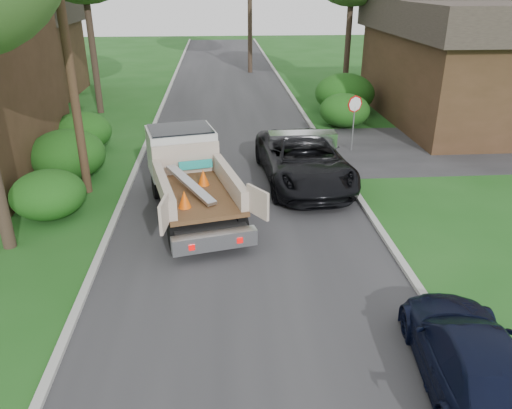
{
  "coord_description": "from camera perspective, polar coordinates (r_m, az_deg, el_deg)",
  "views": [
    {
      "loc": [
        -0.69,
        -12.07,
        7.0
      ],
      "look_at": [
        0.28,
        0.75,
        1.2
      ],
      "focal_mm": 35.0,
      "sensor_mm": 36.0,
      "label": 1
    }
  ],
  "objects": [
    {
      "name": "black_pickup",
      "position": [
        18.73,
        5.44,
        5.12
      ],
      "size": [
        3.29,
        6.53,
        1.77
      ],
      "primitive_type": "imported",
      "rotation": [
        0.0,
        0.0,
        0.06
      ],
      "color": "black",
      "rests_on": "ground"
    },
    {
      "name": "utility_pole",
      "position": [
        17.8,
        -20.84,
        16.91
      ],
      "size": [
        2.42,
        1.25,
        10.0
      ],
      "color": "#382619",
      "rests_on": "ground"
    },
    {
      "name": "navy_suv",
      "position": [
        10.36,
        23.44,
        -15.86
      ],
      "size": [
        2.38,
        4.74,
        1.32
      ],
      "primitive_type": "imported",
      "rotation": [
        0.0,
        0.0,
        3.02
      ],
      "color": "black",
      "rests_on": "ground"
    },
    {
      "name": "stop_sign",
      "position": [
        22.49,
        11.18,
        10.4
      ],
      "size": [
        0.71,
        0.32,
        2.48
      ],
      "color": "slate",
      "rests_on": "ground"
    },
    {
      "name": "hedge_left_a",
      "position": [
        17.21,
        -22.65,
        1.08
      ],
      "size": [
        2.34,
        2.34,
        1.53
      ],
      "primitive_type": "ellipsoid",
      "color": "#143D0E",
      "rests_on": "ground"
    },
    {
      "name": "side_street",
      "position": [
        25.57,
        25.8,
        5.96
      ],
      "size": [
        16.0,
        7.0,
        0.02
      ],
      "primitive_type": "cube",
      "color": "#28282B",
      "rests_on": "ground"
    },
    {
      "name": "house_left_far",
      "position": [
        36.61,
        -25.81,
        15.81
      ],
      "size": [
        7.56,
        7.56,
        6.0
      ],
      "color": "#3A2717",
      "rests_on": "ground"
    },
    {
      "name": "hedge_left_c",
      "position": [
        23.71,
        -19.28,
        7.89
      ],
      "size": [
        2.6,
        2.6,
        1.7
      ],
      "primitive_type": "ellipsoid",
      "color": "#143D0E",
      "rests_on": "ground"
    },
    {
      "name": "curb_left",
      "position": [
        23.38,
        -12.58,
        6.43
      ],
      "size": [
        0.2,
        90.0,
        0.12
      ],
      "primitive_type": "cube",
      "color": "#9E9E99",
      "rests_on": "ground"
    },
    {
      "name": "hedge_right_a",
      "position": [
        26.61,
        10.09,
        10.55
      ],
      "size": [
        2.6,
        2.6,
        1.7
      ],
      "primitive_type": "ellipsoid",
      "color": "#143D0E",
      "rests_on": "ground"
    },
    {
      "name": "hedge_right_b",
      "position": [
        29.57,
        10.09,
        12.42
      ],
      "size": [
        3.38,
        3.38,
        2.21
      ],
      "primitive_type": "ellipsoid",
      "color": "#143D0E",
      "rests_on": "ground"
    },
    {
      "name": "house_right",
      "position": [
        29.69,
        24.04,
        14.85
      ],
      "size": [
        9.72,
        12.96,
        6.2
      ],
      "rotation": [
        0.0,
        0.0,
        1.57
      ],
      "color": "#3A2717",
      "rests_on": "ground"
    },
    {
      "name": "road",
      "position": [
        23.16,
        -2.42,
        6.68
      ],
      "size": [
        8.0,
        90.0,
        0.02
      ],
      "primitive_type": "cube",
      "color": "#28282B",
      "rests_on": "ground"
    },
    {
      "name": "hedge_left_b",
      "position": [
        20.38,
        -20.76,
        5.36
      ],
      "size": [
        2.86,
        2.86,
        1.87
      ],
      "primitive_type": "ellipsoid",
      "color": "#143D0E",
      "rests_on": "ground"
    },
    {
      "name": "flatbed_truck",
      "position": [
        16.75,
        -7.82,
        4.1
      ],
      "size": [
        3.91,
        6.63,
        2.36
      ],
      "rotation": [
        0.0,
        0.0,
        0.23
      ],
      "color": "black",
      "rests_on": "ground"
    },
    {
      "name": "ground",
      "position": [
        13.97,
        -0.9,
        -5.8
      ],
      "size": [
        120.0,
        120.0,
        0.0
      ],
      "primitive_type": "plane",
      "color": "#194B15",
      "rests_on": "ground"
    },
    {
      "name": "curb_right",
      "position": [
        23.62,
        7.64,
        6.98
      ],
      "size": [
        0.2,
        90.0,
        0.12
      ],
      "primitive_type": "cube",
      "color": "#9E9E99",
      "rests_on": "ground"
    }
  ]
}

